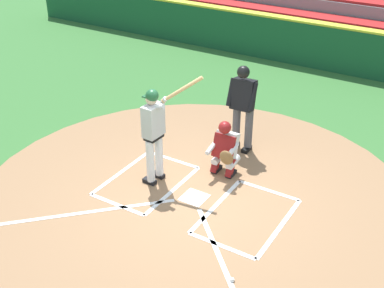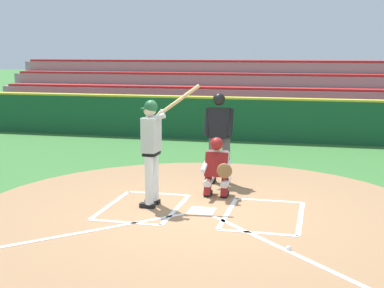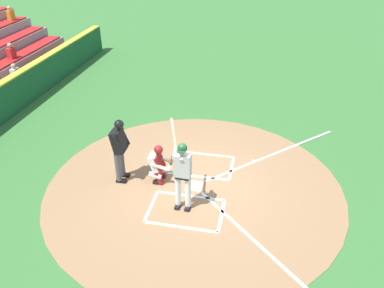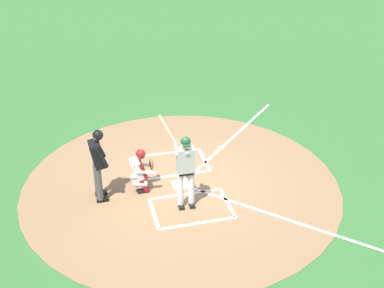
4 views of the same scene
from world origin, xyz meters
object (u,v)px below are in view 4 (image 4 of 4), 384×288
(catcher, at_px, (141,169))
(batter, at_px, (185,167))
(plate_umpire, at_px, (98,160))
(baseball, at_px, (220,147))

(catcher, bearing_deg, batter, 42.31)
(catcher, xyz_separation_m, plate_umpire, (0.16, -1.02, 0.49))
(batter, distance_m, catcher, 1.42)
(batter, bearing_deg, plate_umpire, -113.14)
(catcher, distance_m, baseball, 2.95)
(catcher, relative_size, plate_umpire, 0.61)
(plate_umpire, height_order, baseball, plate_umpire)
(batter, xyz_separation_m, baseball, (-2.45, 1.60, -1.06))
(baseball, bearing_deg, plate_umpire, -64.98)
(plate_umpire, bearing_deg, baseball, 115.02)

